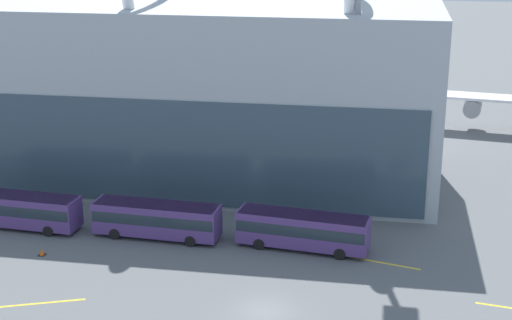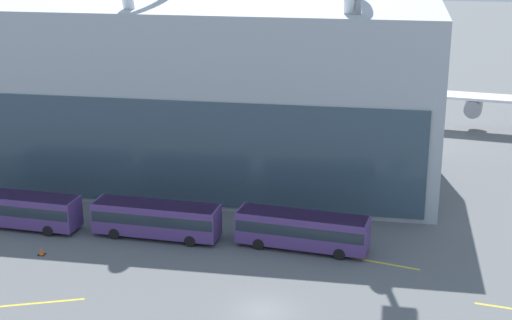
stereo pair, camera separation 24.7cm
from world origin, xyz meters
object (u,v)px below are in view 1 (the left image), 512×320
Objects in this scene: shuttle_bus_0 at (19,208)px; traffic_cone_1 at (42,252)px; shuttle_bus_1 at (157,218)px; shuttle_bus_2 at (303,229)px; airliner_at_gate_near at (104,94)px; floodlight_mast at (358,12)px.

traffic_cone_1 is (4.55, -5.48, -1.57)m from shuttle_bus_0.
shuttle_bus_1 is 0.99× the size of shuttle_bus_2.
airliner_at_gate_near is 3.00× the size of shuttle_bus_1.
traffic_cone_1 is at bearing -144.36° from shuttle_bus_1.
floodlight_mast reaches higher than shuttle_bus_1.
shuttle_bus_1 is at bearing 37.01° from airliner_at_gate_near.
airliner_at_gate_near is 41.39m from shuttle_bus_2.
shuttle_bus_0 is 26.20m from shuttle_bus_2.
shuttle_bus_2 is (13.10, -0.26, 0.00)m from shuttle_bus_1.
shuttle_bus_0 is 0.38× the size of floodlight_mast.
shuttle_bus_0 is at bearing -173.75° from shuttle_bus_2.
floodlight_mast reaches higher than shuttle_bus_0.
shuttle_bus_1 is 26.22m from floodlight_mast.
shuttle_bus_1 is at bearing -147.17° from floodlight_mast.
shuttle_bus_2 is 22.30m from traffic_cone_1.
airliner_at_gate_near reaches higher than shuttle_bus_0.
airliner_at_gate_near is 2.99× the size of shuttle_bus_0.
traffic_cone_1 is (6.94, -34.77, -5.66)m from airliner_at_gate_near.
floodlight_mast is (29.75, 10.65, 17.17)m from shuttle_bus_0.
shuttle_bus_2 is 0.39× the size of floodlight_mast.
shuttle_bus_0 is at bearing -176.97° from shuttle_bus_1.
shuttle_bus_2 is at bearing 13.31° from traffic_cone_1.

